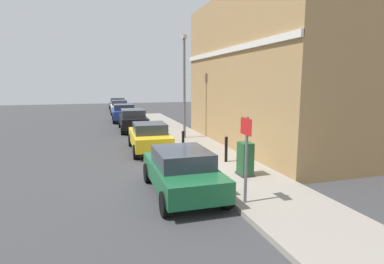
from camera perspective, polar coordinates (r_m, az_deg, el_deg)
name	(u,v)px	position (r m, az deg, el deg)	size (l,w,h in m)	color
ground	(185,176)	(11.23, -1.37, -8.10)	(80.00, 80.00, 0.00)	#38383A
sidewalk	(188,141)	(17.31, -0.80, -1.68)	(2.73, 30.00, 0.15)	gray
corner_building	(294,72)	(17.36, 18.14, 10.32)	(7.75, 11.88, 7.63)	#9E7A4C
car_green	(182,171)	(9.34, -1.87, -7.08)	(1.83, 3.93, 1.37)	#195933
car_yellow	(149,137)	(15.13, -7.81, -0.85)	(1.89, 4.02, 1.40)	gold
car_black	(133,119)	(21.82, -10.77, 2.28)	(1.91, 4.41, 1.47)	black
car_blue	(124,112)	(27.09, -12.37, 3.51)	(2.05, 4.19, 1.46)	navy
car_white	(119,107)	(33.47, -13.15, 4.49)	(1.91, 4.10, 1.44)	silver
car_grey	(117,104)	(38.73, -13.50, 5.08)	(1.92, 3.96, 1.42)	slate
utility_cabinet	(245,160)	(10.85, 9.71, -5.11)	(0.46, 0.61, 1.15)	#1E4C28
bollard_near_cabinet	(226,148)	(12.56, 6.27, -2.96)	(0.14, 0.14, 1.04)	black
bollard_far_kerb	(183,141)	(13.92, -1.63, -1.72)	(0.14, 0.14, 1.04)	black
street_sign	(246,147)	(8.22, 9.89, -2.71)	(0.08, 0.60, 2.30)	#59595B
lamppost	(184,82)	(17.70, -1.42, 9.07)	(0.20, 0.44, 5.72)	#59595B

